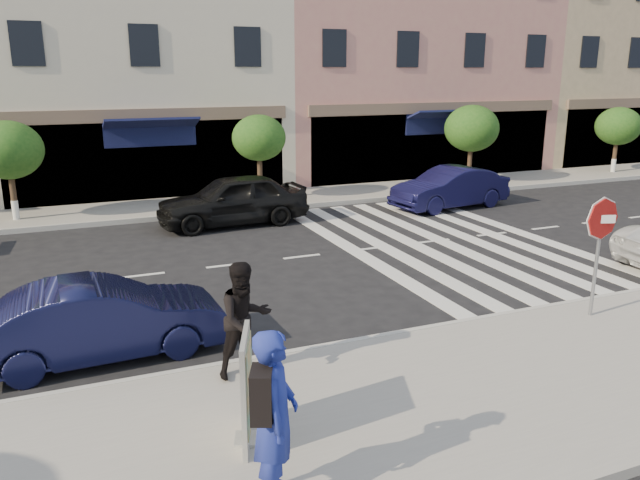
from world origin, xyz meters
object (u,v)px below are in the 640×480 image
at_px(stop_sign, 601,230).
at_px(poster_board, 247,391).
at_px(photographer, 276,416).
at_px(car_far_mid, 232,200).
at_px(car_near_mid, 102,320).
at_px(walker, 245,320).
at_px(car_far_right, 450,188).

distance_m(stop_sign, poster_board, 7.42).
xyz_separation_m(photographer, poster_board, (0.01, 1.14, -0.28)).
relative_size(photographer, car_far_mid, 0.42).
bearing_deg(car_near_mid, stop_sign, -105.23).
height_order(photographer, walker, photographer).
bearing_deg(stop_sign, car_far_right, 88.98).
bearing_deg(car_far_right, stop_sign, -26.74).
xyz_separation_m(walker, car_near_mid, (-1.95, 1.79, -0.38)).
height_order(car_near_mid, car_far_mid, car_far_mid).
bearing_deg(car_far_mid, poster_board, -17.00).
distance_m(photographer, car_far_right, 16.37).
distance_m(photographer, poster_board, 1.18).
bearing_deg(car_far_right, walker, -54.16).
distance_m(walker, car_near_mid, 2.67).
distance_m(stop_sign, car_far_right, 10.44).
xyz_separation_m(photographer, car_near_mid, (-1.47, 4.67, -0.47)).
bearing_deg(stop_sign, car_near_mid, -174.96).
distance_m(car_far_mid, car_far_right, 7.66).
xyz_separation_m(stop_sign, photographer, (-7.20, -2.67, -0.70)).
bearing_deg(photographer, car_near_mid, 40.08).
distance_m(stop_sign, car_near_mid, 8.97).
xyz_separation_m(stop_sign, car_far_mid, (-4.26, 10.30, -1.04)).
bearing_deg(photographer, car_far_mid, 9.86).
bearing_deg(poster_board, car_far_right, 67.01).
bearing_deg(walker, car_far_mid, 63.67).
bearing_deg(walker, poster_board, -117.89).
bearing_deg(car_far_mid, walker, -16.77).
xyz_separation_m(car_far_mid, car_far_right, (7.65, -0.49, -0.08)).
relative_size(stop_sign, poster_board, 1.59).
distance_m(car_near_mid, car_far_right, 14.37).
bearing_deg(photographer, poster_board, 22.39).
xyz_separation_m(car_near_mid, car_far_mid, (4.41, 8.30, 0.13)).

